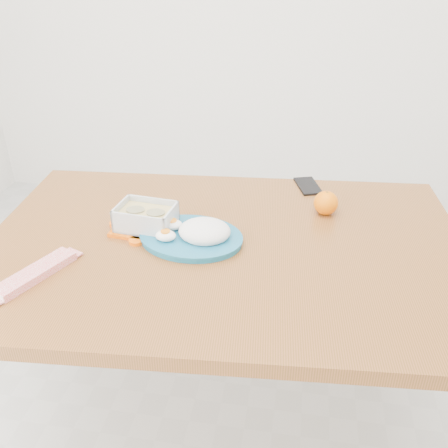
% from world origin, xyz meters
% --- Properties ---
extents(ground, '(3.50, 3.50, 0.00)m').
position_xyz_m(ground, '(0.00, 0.00, 0.00)').
color(ground, '#B7B7B2').
rests_on(ground, ground).
extents(dining_table, '(1.38, 0.98, 0.75)m').
position_xyz_m(dining_table, '(0.03, 0.00, 0.66)').
color(dining_table, brown).
rests_on(dining_table, ground).
extents(food_container, '(0.20, 0.16, 0.08)m').
position_xyz_m(food_container, '(-0.20, 0.03, 0.79)').
color(food_container, '#F76007').
rests_on(food_container, dining_table).
extents(orange_fruit, '(0.07, 0.07, 0.07)m').
position_xyz_m(orange_fruit, '(0.30, 0.22, 0.79)').
color(orange_fruit, '#FF6F05').
rests_on(orange_fruit, dining_table).
extents(rice_plate, '(0.32, 0.32, 0.08)m').
position_xyz_m(rice_plate, '(-0.05, -0.00, 0.78)').
color(rice_plate, '#186385').
rests_on(rice_plate, dining_table).
extents(candy_bar, '(0.14, 0.22, 0.02)m').
position_xyz_m(candy_bar, '(-0.40, -0.23, 0.76)').
color(candy_bar, red).
rests_on(candy_bar, dining_table).
extents(smartphone, '(0.10, 0.15, 0.01)m').
position_xyz_m(smartphone, '(0.25, 0.40, 0.75)').
color(smartphone, black).
rests_on(smartphone, dining_table).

